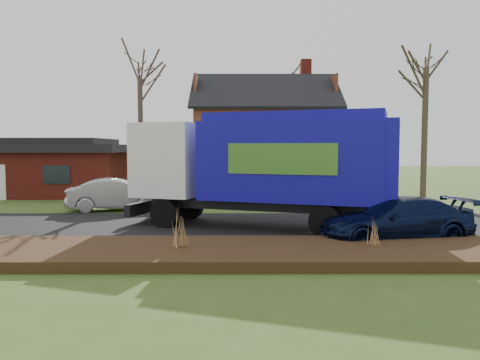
{
  "coord_description": "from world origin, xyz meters",
  "views": [
    {
      "loc": [
        0.28,
        -18.36,
        3.12
      ],
      "look_at": [
        0.33,
        2.5,
        1.66
      ],
      "focal_mm": 35.0,
      "sensor_mm": 36.0,
      "label": 1
    }
  ],
  "objects": [
    {
      "name": "navy_wagon",
      "position": [
        5.42,
        -3.18,
        0.74
      ],
      "size": [
        5.4,
        3.02,
        1.48
      ],
      "primitive_type": "imported",
      "rotation": [
        0.0,
        0.0,
        -1.38
      ],
      "color": "black",
      "rests_on": "ground"
    },
    {
      "name": "tree_front_west",
      "position": [
        -5.67,
        10.1,
        8.32
      ],
      "size": [
        3.4,
        3.4,
        10.09
      ],
      "color": "#443228",
      "rests_on": "ground"
    },
    {
      "name": "garbage_truck",
      "position": [
        1.34,
        -0.49,
        2.54
      ],
      "size": [
        10.61,
        5.97,
        4.4
      ],
      "rotation": [
        0.0,
        0.0,
        -0.33
      ],
      "color": "black",
      "rests_on": "ground"
    },
    {
      "name": "grass_clump_east",
      "position": [
        4.18,
        -5.02,
        0.68
      ],
      "size": [
        0.3,
        0.25,
        0.76
      ],
      "color": "tan",
      "rests_on": "mulch_verge"
    },
    {
      "name": "ranch_house",
      "position": [
        -12.0,
        13.0,
        1.81
      ],
      "size": [
        9.8,
        8.2,
        3.7
      ],
      "color": "maroon",
      "rests_on": "ground"
    },
    {
      "name": "grass_clump_mid",
      "position": [
        -1.37,
        -5.32,
        0.84
      ],
      "size": [
        0.39,
        0.32,
        1.09
      ],
      "color": "#AC804C",
      "rests_on": "mulch_verge"
    },
    {
      "name": "tree_back",
      "position": [
        4.13,
        22.58,
        10.02
      ],
      "size": [
        3.8,
        3.8,
        12.02
      ],
      "color": "#453929",
      "rests_on": "ground"
    },
    {
      "name": "road",
      "position": [
        0.0,
        0.0,
        0.01
      ],
      "size": [
        80.0,
        7.0,
        0.02
      ],
      "primitive_type": "cube",
      "color": "black",
      "rests_on": "ground"
    },
    {
      "name": "mulch_verge",
      "position": [
        0.0,
        -5.3,
        0.15
      ],
      "size": [
        80.0,
        3.5,
        0.3
      ],
      "primitive_type": "cube",
      "color": "black",
      "rests_on": "ground"
    },
    {
      "name": "silver_sedan",
      "position": [
        -5.7,
        4.62,
        0.79
      ],
      "size": [
        5.01,
        2.52,
        1.58
      ],
      "primitive_type": "imported",
      "rotation": [
        0.0,
        0.0,
        1.76
      ],
      "color": "#999CA1",
      "rests_on": "ground"
    },
    {
      "name": "ground",
      "position": [
        0.0,
        0.0,
        0.0
      ],
      "size": [
        120.0,
        120.0,
        0.0
      ],
      "primitive_type": "plane",
      "color": "#38521B",
      "rests_on": "ground"
    },
    {
      "name": "tree_front_east",
      "position": [
        11.64,
        10.28,
        9.24
      ],
      "size": [
        4.09,
        4.09,
        11.37
      ],
      "color": "#453929",
      "rests_on": "ground"
    },
    {
      "name": "main_house",
      "position": [
        1.49,
        13.91,
        4.03
      ],
      "size": [
        12.95,
        8.95,
        9.26
      ],
      "color": "beige",
      "rests_on": "ground"
    }
  ]
}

